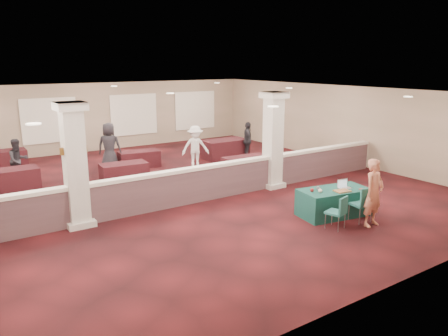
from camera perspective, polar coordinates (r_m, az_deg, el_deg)
ground at (r=14.61m, az=-6.67°, el=-2.90°), size 16.00×16.00×0.00m
wall_back at (r=21.60m, az=-16.66°, el=6.36°), size 16.00×0.04×3.20m
wall_front at (r=8.18m, az=19.85°, el=-5.34°), size 16.00×0.04×3.20m
wall_right at (r=19.18m, az=15.02°, el=5.61°), size 0.04×16.00×3.20m
ceiling at (r=14.04m, az=-7.04°, el=9.72°), size 16.00×16.00×0.02m
partition_wall at (r=13.18m, az=-3.74°, el=-2.10°), size 15.60×0.28×1.10m
column_left at (r=11.62m, az=-18.90°, el=0.46°), size 0.72×0.72×3.20m
column_right at (r=14.64m, az=6.42°, el=3.73°), size 0.72×0.72×3.20m
sconce_left at (r=11.48m, az=-20.38°, el=2.04°), size 0.12×0.12×0.18m
sconce_right at (r=11.62m, az=-17.71°, el=2.38°), size 0.12×0.12×0.18m
near_table at (r=12.48m, az=14.15°, el=-4.35°), size 2.08×1.28×0.75m
conf_chair_main at (r=12.08m, az=17.73°, el=-4.18°), size 0.54×0.54×0.98m
conf_chair_side at (r=11.43m, az=14.76°, el=-5.31°), size 0.54×0.54×0.87m
woman at (r=11.84m, az=18.97°, el=-3.08°), size 0.68×0.49×1.77m
far_table_front_left at (r=16.06m, az=-26.13°, el=-1.39°), size 1.76×0.88×0.71m
far_table_front_center at (r=15.92m, az=-12.91°, el=-0.53°), size 1.68×0.94×0.66m
far_table_front_right at (r=16.42m, az=2.89°, el=0.30°), size 1.77×0.96×0.70m
far_table_back_left at (r=19.48m, az=-26.97°, el=0.98°), size 1.79×0.91×0.72m
far_table_back_center at (r=17.98m, az=-11.03°, el=1.18°), size 1.70×1.01×0.65m
far_table_back_right at (r=19.29m, az=0.16°, el=2.53°), size 2.02×1.03×0.81m
attendee_a at (r=16.99m, az=-25.29°, el=0.90°), size 0.83×0.63×1.54m
attendee_b at (r=17.46m, az=-3.76°, el=2.77°), size 1.18×0.81×1.69m
attendee_c at (r=19.11m, az=3.12°, el=3.62°), size 0.79×1.05×1.62m
attendee_d at (r=17.64m, az=-14.74°, el=2.75°), size 1.04×0.93×1.86m
laptop_base at (r=12.52m, az=15.50°, el=-2.55°), size 0.37×0.29×0.02m
laptop_screen at (r=12.57m, az=15.19°, el=-1.88°), size 0.33×0.07×0.22m
screen_glow at (r=12.57m, az=15.21°, el=-1.96°), size 0.30×0.05×0.19m
knitting at (r=12.21m, az=15.18°, el=-2.91°), size 0.45×0.37×0.03m
yarn_cream at (r=11.94m, az=12.45°, el=-2.91°), size 0.11×0.11×0.11m
yarn_red at (r=11.97m, az=11.42°, el=-2.84°), size 0.10×0.10×0.10m
yarn_grey at (r=12.17m, az=12.21°, el=-2.60°), size 0.11×0.11×0.11m
scissors at (r=12.58m, az=17.43°, el=-2.62°), size 0.13×0.05×0.01m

